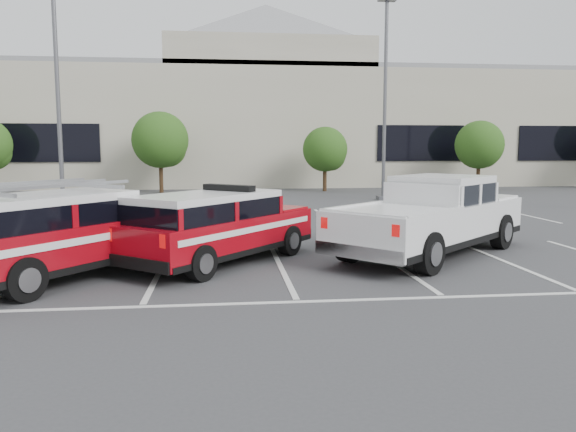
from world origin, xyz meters
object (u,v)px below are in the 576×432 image
(ladder_suv, at_px, (62,240))
(tree_mid_right, at_px, (326,151))
(tree_right, at_px, (480,146))
(convention_building, at_px, (241,121))
(tree_mid_left, at_px, (162,142))
(light_pole_mid, at_px, (385,99))
(fire_chief_suv, at_px, (218,232))
(light_pole_left, at_px, (57,87))
(white_pickup, at_px, (432,224))

(ladder_suv, bearing_deg, tree_mid_right, 103.55)
(ladder_suv, bearing_deg, tree_right, 85.68)
(convention_building, relative_size, tree_mid_left, 12.38)
(tree_mid_left, distance_m, tree_right, 20.00)
(tree_mid_right, distance_m, light_pole_mid, 6.88)
(fire_chief_suv, bearing_deg, convention_building, 126.59)
(light_pole_mid, height_order, ladder_suv, light_pole_mid)
(tree_right, bearing_deg, fire_chief_suv, -127.74)
(light_pole_left, bearing_deg, convention_building, 67.61)
(tree_right, height_order, white_pickup, tree_right)
(fire_chief_suv, relative_size, ladder_suv, 0.98)
(tree_mid_left, height_order, white_pickup, tree_mid_left)
(fire_chief_suv, bearing_deg, white_pickup, 44.49)
(convention_building, relative_size, fire_chief_suv, 11.48)
(tree_right, relative_size, fire_chief_suv, 0.85)
(convention_building, height_order, tree_right, convention_building)
(light_pole_mid, bearing_deg, tree_mid_right, 107.52)
(convention_building, height_order, light_pole_mid, convention_building)
(convention_building, bearing_deg, white_pickup, -82.96)
(tree_right, bearing_deg, light_pole_left, -156.49)
(light_pole_left, xyz_separation_m, ladder_suv, (3.37, -12.47, -4.38))
(fire_chief_suv, relative_size, white_pickup, 0.83)
(white_pickup, bearing_deg, ladder_suv, -121.41)
(white_pickup, bearing_deg, light_pole_left, -174.30)
(tree_mid_right, distance_m, fire_chief_suv, 22.39)
(convention_building, height_order, light_pole_left, convention_building)
(convention_building, distance_m, white_pickup, 31.18)
(convention_building, distance_m, fire_chief_suv, 31.46)
(fire_chief_suv, bearing_deg, light_pole_left, 159.72)
(tree_mid_left, xyz_separation_m, white_pickup, (8.88, -20.88, -2.25))
(light_pole_left, height_order, light_pole_mid, same)
(tree_mid_left, xyz_separation_m, fire_chief_suv, (3.48, -21.35, -2.29))
(fire_chief_suv, bearing_deg, ladder_suv, -120.43)
(tree_right, distance_m, light_pole_mid, 10.38)
(tree_mid_left, relative_size, light_pole_left, 0.47)
(tree_right, bearing_deg, tree_mid_left, 180.00)
(light_pole_left, distance_m, white_pickup, 16.73)
(tree_right, bearing_deg, white_pickup, -118.03)
(light_pole_left, xyz_separation_m, fire_chief_suv, (6.57, -11.30, -4.44))
(tree_mid_right, bearing_deg, tree_right, 0.00)
(convention_building, distance_m, light_pole_left, 21.49)
(tree_right, xyz_separation_m, light_pole_mid, (-8.09, -6.05, 2.41))
(ladder_suv, bearing_deg, light_pole_left, 142.04)
(light_pole_mid, xyz_separation_m, fire_chief_suv, (-8.43, -15.30, -4.44))
(tree_right, bearing_deg, ladder_suv, -131.21)
(tree_mid_left, relative_size, light_pole_mid, 0.47)
(convention_building, height_order, fire_chief_suv, convention_building)
(tree_right, height_order, fire_chief_suv, tree_right)
(tree_mid_left, height_order, fire_chief_suv, tree_mid_left)
(convention_building, distance_m, ladder_suv, 32.92)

